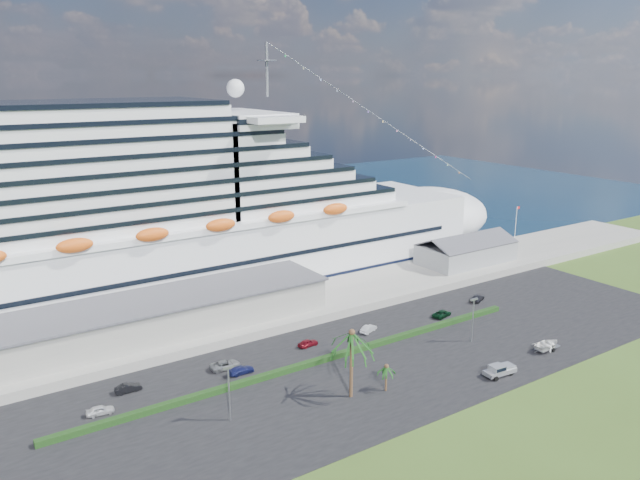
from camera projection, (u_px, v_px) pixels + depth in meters
ground at (419, 390)px, 95.58m from camera, size 420.00×420.00×0.00m
asphalt_lot at (374, 363)px, 104.42m from camera, size 140.00×38.00×0.12m
wharf at (286, 307)px, 127.54m from camera, size 240.00×20.00×1.80m
water at (143, 226)px, 200.19m from camera, size 420.00×160.00×0.02m
cruise_ship at (139, 223)px, 131.28m from camera, size 191.00×38.00×54.00m
terminal_building at (167, 313)px, 113.09m from camera, size 61.00×15.00×6.30m
port_shed at (466, 252)px, 154.51m from camera, size 24.00×12.31×7.37m
flagpole at (516, 227)px, 163.19m from camera, size 1.08×0.16×12.00m
hedge at (318, 361)px, 104.02m from camera, size 88.00×1.10×0.90m
lamp_post_left at (229, 386)px, 85.65m from camera, size 1.60×0.35×8.27m
lamp_post_right at (473, 314)px, 111.37m from camera, size 1.60×0.35×8.27m
palm_tall at (352, 340)px, 91.09m from camera, size 8.82×8.82×11.13m
palm_short at (386, 369)px, 94.24m from camera, size 3.53×3.53×4.56m
parked_car_0 at (100, 410)px, 88.30m from camera, size 4.03×2.05×1.31m
parked_car_1 at (128, 388)px, 94.60m from camera, size 4.02×1.46×1.32m
parked_car_2 at (225, 365)px, 102.05m from camera, size 5.19×2.72×1.39m
parked_car_3 at (241, 370)px, 100.43m from camera, size 4.40×1.84×1.27m
parked_car_4 at (308, 343)px, 110.55m from camera, size 3.94×1.86×1.30m
parked_car_5 at (369, 329)px, 116.73m from camera, size 4.25×2.73×1.32m
parked_car_6 at (442, 314)px, 124.17m from camera, size 4.99×3.17×1.28m
parked_car_7 at (478, 298)px, 132.81m from camera, size 4.99×3.62×1.34m
pickup_truck at (499, 370)px, 99.57m from camera, size 5.75×2.57×1.97m
boat_trailer at (548, 344)px, 108.68m from camera, size 6.19×3.96×1.78m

